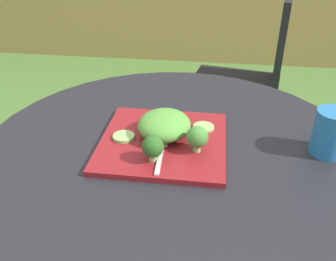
{
  "coord_description": "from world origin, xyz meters",
  "views": [
    {
      "loc": [
        0.09,
        -0.73,
        1.2
      ],
      "look_at": [
        -0.01,
        -0.0,
        0.75
      ],
      "focal_mm": 38.89,
      "sensor_mm": 36.0,
      "label": 1
    }
  ],
  "objects_px": {
    "patio_chair": "(254,72)",
    "fork": "(161,150)",
    "salad_plate": "(163,142)",
    "drinking_glass": "(330,135)"
  },
  "relations": [
    {
      "from": "patio_chair",
      "to": "fork",
      "type": "xyz_separation_m",
      "value": [
        -0.3,
        -1.03,
        0.2
      ]
    },
    {
      "from": "salad_plate",
      "to": "patio_chair",
      "type": "bearing_deg",
      "value": 72.84
    },
    {
      "from": "drinking_glass",
      "to": "fork",
      "type": "distance_m",
      "value": 0.39
    },
    {
      "from": "salad_plate",
      "to": "fork",
      "type": "relative_size",
      "value": 1.94
    },
    {
      "from": "fork",
      "to": "patio_chair",
      "type": "bearing_deg",
      "value": 73.79
    },
    {
      "from": "salad_plate",
      "to": "fork",
      "type": "bearing_deg",
      "value": -86.4
    },
    {
      "from": "fork",
      "to": "drinking_glass",
      "type": "bearing_deg",
      "value": 9.93
    },
    {
      "from": "patio_chair",
      "to": "drinking_glass",
      "type": "distance_m",
      "value": 1.0
    },
    {
      "from": "patio_chair",
      "to": "salad_plate",
      "type": "xyz_separation_m",
      "value": [
        -0.3,
        -0.98,
        0.19
      ]
    },
    {
      "from": "salad_plate",
      "to": "drinking_glass",
      "type": "distance_m",
      "value": 0.39
    }
  ]
}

